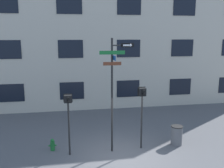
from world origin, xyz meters
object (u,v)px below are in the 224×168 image
pedestrian_signal_left (68,109)px  fire_hydrant (53,145)px  street_sign_pole (114,85)px  trash_bin (177,135)px  pedestrian_signal_right (142,102)px

pedestrian_signal_left → fire_hydrant: pedestrian_signal_left is taller
street_sign_pole → fire_hydrant: (-2.76, 0.54, -2.82)m
trash_bin → pedestrian_signal_right: bearing=-177.9°
pedestrian_signal_left → trash_bin: bearing=1.9°
street_sign_pole → pedestrian_signal_left: street_sign_pole is taller
pedestrian_signal_right → street_sign_pole: bearing=-176.7°
street_sign_pole → fire_hydrant: bearing=168.9°
pedestrian_signal_right → trash_bin: 2.53m
street_sign_pole → pedestrian_signal_right: street_sign_pole is taller
street_sign_pole → trash_bin: size_ratio=5.38×
pedestrian_signal_right → fire_hydrant: size_ratio=5.18×
fire_hydrant → trash_bin: trash_bin is taller
pedestrian_signal_left → pedestrian_signal_right: 3.32m
street_sign_pole → pedestrian_signal_right: 1.58m
street_sign_pole → trash_bin: street_sign_pole is taller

